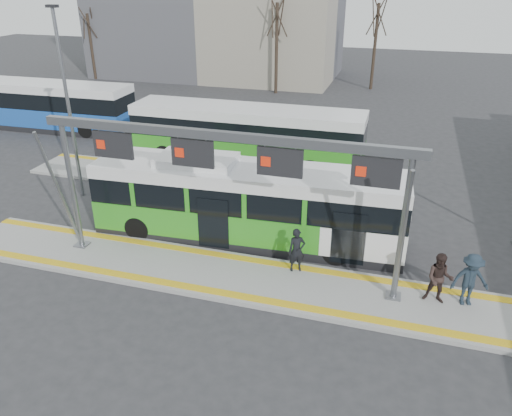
% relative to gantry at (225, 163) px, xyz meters
% --- Properties ---
extents(ground, '(120.00, 120.00, 0.00)m').
position_rel_gantry_xyz_m(ground, '(0.35, -0.25, -4.30)').
color(ground, '#2D2D30').
rests_on(ground, ground).
extents(platform_main, '(22.00, 3.00, 0.15)m').
position_rel_gantry_xyz_m(platform_main, '(0.35, -0.25, -4.22)').
color(platform_main, gray).
rests_on(platform_main, ground).
extents(platform_second, '(20.00, 3.00, 0.15)m').
position_rel_gantry_xyz_m(platform_second, '(-3.65, 7.75, -4.22)').
color(platform_second, gray).
rests_on(platform_second, ground).
extents(tactile_main, '(22.00, 2.65, 0.02)m').
position_rel_gantry_xyz_m(tactile_main, '(0.35, -0.25, -4.14)').
color(tactile_main, gold).
rests_on(tactile_main, platform_main).
extents(tactile_second, '(20.00, 0.35, 0.02)m').
position_rel_gantry_xyz_m(tactile_second, '(-3.65, 8.90, -4.14)').
color(tactile_second, gold).
rests_on(tactile_second, platform_second).
extents(gantry, '(13.00, 1.68, 5.20)m').
position_rel_gantry_xyz_m(gantry, '(0.00, 0.00, 0.00)').
color(gantry, slate).
rests_on(gantry, platform_main).
extents(hero_bus, '(12.48, 3.28, 3.40)m').
position_rel_gantry_xyz_m(hero_bus, '(-0.15, 2.76, -2.74)').
color(hero_bus, black).
rests_on(hero_bus, ground).
extents(bg_bus_green, '(12.96, 2.86, 3.23)m').
position_rel_gantry_xyz_m(bg_bus_green, '(-2.79, 11.07, -2.70)').
color(bg_bus_green, black).
rests_on(bg_bus_green, ground).
extents(bg_bus_blue, '(12.19, 2.98, 3.16)m').
position_rel_gantry_xyz_m(bg_bus_blue, '(-18.03, 13.76, -2.74)').
color(bg_bus_blue, black).
rests_on(bg_bus_blue, ground).
extents(passenger_a, '(0.71, 0.60, 1.65)m').
position_rel_gantry_xyz_m(passenger_a, '(2.38, 0.72, -3.33)').
color(passenger_a, black).
rests_on(passenger_a, platform_main).
extents(passenger_b, '(0.89, 0.71, 1.77)m').
position_rel_gantry_xyz_m(passenger_b, '(7.20, 0.18, -3.27)').
color(passenger_b, '#2F221F').
rests_on(passenger_b, platform_main).
extents(passenger_c, '(1.32, 0.95, 1.84)m').
position_rel_gantry_xyz_m(passenger_c, '(8.13, 0.33, -3.23)').
color(passenger_c, '#1D2A35').
rests_on(passenger_c, platform_main).
extents(tree_left, '(1.40, 1.40, 8.53)m').
position_rel_gantry_xyz_m(tree_left, '(-5.73, 28.87, 2.17)').
color(tree_left, '#382B21').
rests_on(tree_left, ground).
extents(tree_mid, '(1.40, 1.40, 8.38)m').
position_rel_gantry_xyz_m(tree_mid, '(2.27, 32.98, 2.05)').
color(tree_mid, '#382B21').
rests_on(tree_mid, ground).
extents(tree_far, '(1.40, 1.40, 7.03)m').
position_rel_gantry_xyz_m(tree_far, '(-24.70, 29.72, 1.03)').
color(tree_far, '#382B21').
rests_on(tree_far, ground).
extents(lamp_west, '(0.50, 0.25, 8.70)m').
position_rel_gantry_xyz_m(lamp_west, '(-9.18, 4.55, 0.30)').
color(lamp_west, slate).
rests_on(lamp_west, ground).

